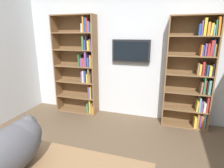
% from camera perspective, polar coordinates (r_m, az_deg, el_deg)
% --- Properties ---
extents(wall_back, '(4.52, 0.06, 2.70)m').
position_cam_1_polar(wall_back, '(3.63, 5.57, 10.46)').
color(wall_back, silver).
rests_on(wall_back, ground).
extents(bookshelf_left, '(0.79, 0.28, 1.96)m').
position_cam_1_polar(bookshelf_left, '(3.46, 24.69, 2.98)').
color(bookshelf_left, brown).
rests_on(bookshelf_left, ground).
extents(bookshelf_right, '(0.91, 0.28, 2.03)m').
position_cam_1_polar(bookshelf_right, '(3.86, -9.85, 5.70)').
color(bookshelf_right, brown).
rests_on(bookshelf_right, ground).
extents(wall_mounted_tv, '(0.74, 0.07, 0.43)m').
position_cam_1_polar(wall_mounted_tv, '(3.54, 5.99, 10.32)').
color(wall_mounted_tv, black).
extents(cat, '(0.28, 0.62, 0.33)m').
position_cam_1_polar(cat, '(1.44, -28.38, -16.54)').
color(cat, '#4C4C51').
rests_on(cat, desk).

